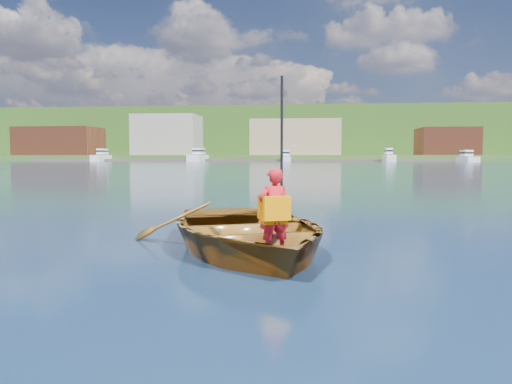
% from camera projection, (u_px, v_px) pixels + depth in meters
% --- Properties ---
extents(ground, '(600.00, 600.00, 0.00)m').
position_uv_depth(ground, '(335.00, 251.00, 7.04)').
color(ground, '#0F293F').
rests_on(ground, ground).
extents(rowboat, '(4.35, 5.04, 0.88)m').
position_uv_depth(rowboat, '(245.00, 230.00, 7.09)').
color(rowboat, brown).
rests_on(rowboat, ground).
extents(child_paddler, '(0.47, 0.44, 2.26)m').
position_uv_depth(child_paddler, '(274.00, 210.00, 6.24)').
color(child_paddler, red).
rests_on(child_paddler, ground).
extents(shoreline, '(400.00, 140.00, 22.00)m').
position_uv_depth(shoreline, '(310.00, 139.00, 241.03)').
color(shoreline, '#3C5927').
rests_on(shoreline, ground).
extents(dock, '(159.89, 15.11, 0.80)m').
position_uv_depth(dock, '(286.00, 160.00, 154.61)').
color(dock, brown).
rests_on(dock, ground).
extents(waterfront_buildings, '(202.00, 16.00, 14.00)m').
position_uv_depth(waterfront_buildings, '(288.00, 138.00, 170.99)').
color(waterfront_buildings, brown).
rests_on(waterfront_buildings, ground).
extents(marina_yachts, '(145.80, 13.98, 4.33)m').
position_uv_depth(marina_yachts, '(315.00, 157.00, 148.96)').
color(marina_yachts, white).
rests_on(marina_yachts, ground).
extents(hillside_trees, '(292.51, 86.66, 26.16)m').
position_uv_depth(hillside_trees, '(316.00, 122.00, 242.22)').
color(hillside_trees, '#382314').
rests_on(hillside_trees, ground).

